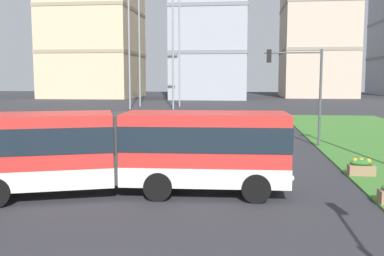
{
  "coord_description": "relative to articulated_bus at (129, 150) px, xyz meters",
  "views": [
    {
      "loc": [
        2.56,
        -5.93,
        4.28
      ],
      "look_at": [
        0.49,
        12.17,
        2.2
      ],
      "focal_mm": 41.28,
      "sensor_mm": 36.0,
      "label": 1
    }
  ],
  "objects": [
    {
      "name": "articulated_bus",
      "position": [
        0.0,
        0.0,
        0.0
      ],
      "size": [
        11.99,
        4.65,
        3.0
      ],
      "color": "red",
      "rests_on": "ground"
    },
    {
      "name": "apartment_tower_westcentre",
      "position": [
        -2.63,
        77.02,
        15.92
      ],
      "size": [
        15.18,
        18.69,
        35.1
      ],
      "color": "#9EA3AD",
      "rests_on": "ground"
    },
    {
      "name": "traffic_light_far_right",
      "position": [
        7.75,
        12.3,
        2.46
      ],
      "size": [
        3.55,
        0.28,
        6.02
      ],
      "color": "#474C51",
      "rests_on": "ground"
    },
    {
      "name": "apartment_tower_centre",
      "position": [
        20.5,
        87.23,
        18.01
      ],
      "size": [
        15.27,
        19.79,
        39.28
      ],
      "color": "#C6B299",
      "rests_on": "ground"
    },
    {
      "name": "car_white_van",
      "position": [
        -4.48,
        10.46,
        -0.9
      ],
      "size": [
        4.6,
        2.5,
        1.58
      ],
      "color": "silver",
      "rests_on": "ground"
    },
    {
      "name": "flower_planter_4",
      "position": [
        9.28,
        3.89,
        -1.23
      ],
      "size": [
        1.1,
        0.56,
        0.74
      ],
      "color": "#937051",
      "rests_on": "grass_median"
    }
  ]
}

